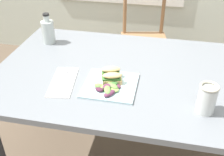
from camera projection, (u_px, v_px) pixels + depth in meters
dining_table at (125, 90)px, 1.46m from camera, size 1.35×0.89×0.74m
chair_wooden_far at (144, 39)px, 2.41m from camera, size 0.48×0.48×0.87m
plate_lunch at (110, 85)px, 1.29m from camera, size 0.25×0.25×0.01m
sandwich_half_front at (111, 78)px, 1.28m from camera, size 0.10×0.07×0.06m
sandwich_half_back at (111, 72)px, 1.32m from camera, size 0.10×0.07×0.06m
salad_mixed_greens at (108, 87)px, 1.24m from camera, size 0.13×0.15×0.03m
napkin_folded at (63, 82)px, 1.31m from camera, size 0.15×0.27×0.00m
fork_on_napkin at (64, 79)px, 1.33m from camera, size 0.05×0.19×0.00m
bottle_cold_brew at (48, 33)px, 1.65m from camera, size 0.08×0.08×0.19m
mason_jar_iced_tea at (206, 100)px, 1.10m from camera, size 0.08×0.08×0.13m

